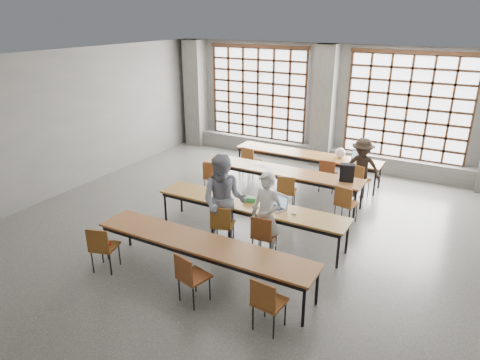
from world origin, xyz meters
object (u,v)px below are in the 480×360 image
at_px(chair_back_right, 358,178).
at_px(chair_front_left, 222,222).
at_px(chair_mid_left, 212,174).
at_px(plastic_bag, 340,153).
at_px(student_back, 361,168).
at_px(mouse, 294,213).
at_px(desk_row_d, 202,246).
at_px(chair_back_mid, 328,172).
at_px(chair_mid_centre, 286,189).
at_px(chair_mid_right, 345,201).
at_px(desk_row_c, 250,207).
at_px(chair_near_left, 102,245).
at_px(red_pouch, 104,244).
at_px(student_female, 224,201).
at_px(laptop_front, 278,205).
at_px(desk_row_b, 281,172).
at_px(chair_front_right, 263,233).
at_px(laptop_back, 358,158).
at_px(chair_back_left, 250,159).
at_px(green_box, 249,200).
at_px(phone, 256,207).
at_px(student_male, 266,215).
at_px(backpack, 347,173).
at_px(desk_row_a, 307,156).
at_px(chair_near_mid, 190,274).
at_px(chair_near_right, 267,300).

relative_size(chair_back_right, chair_front_left, 1.00).
xyz_separation_m(chair_mid_left, plastic_bag, (2.58, 2.21, 0.34)).
height_order(student_back, mouse, student_back).
bearing_deg(desk_row_d, chair_mid_left, 119.81).
bearing_deg(chair_back_mid, mouse, -84.20).
bearing_deg(plastic_bag, chair_mid_centre, -104.61).
bearing_deg(student_back, chair_mid_right, -88.37).
distance_m(desk_row_c, chair_near_left, 2.90).
bearing_deg(red_pouch, student_female, 52.44).
bearing_deg(chair_front_left, laptop_front, 40.78).
height_order(desk_row_d, laptop_front, laptop_front).
bearing_deg(desk_row_b, chair_front_right, -72.51).
distance_m(chair_mid_right, laptop_back, 2.31).
bearing_deg(chair_back_left, chair_mid_centre, -41.33).
bearing_deg(chair_back_mid, desk_row_c, -101.97).
bearing_deg(green_box, chair_mid_centre, 81.56).
xyz_separation_m(chair_front_left, plastic_bag, (1.01, 4.33, 0.34)).
height_order(laptop_front, phone, laptop_front).
xyz_separation_m(chair_mid_centre, student_male, (0.44, -2.00, 0.29)).
bearing_deg(chair_near_left, plastic_bag, 68.50).
xyz_separation_m(chair_near_left, mouse, (2.61, 2.35, 0.21)).
bearing_deg(desk_row_b, chair_mid_left, -158.36).
relative_size(desk_row_b, mouse, 40.82).
xyz_separation_m(laptop_front, backpack, (0.77, 2.07, 0.14)).
height_order(desk_row_a, desk_row_b, same).
bearing_deg(backpack, student_male, -117.98).
height_order(chair_back_mid, red_pouch, chair_back_mid).
bearing_deg(chair_near_mid, laptop_front, 81.45).
height_order(chair_back_right, student_male, student_male).
xyz_separation_m(chair_mid_left, student_back, (3.28, 1.66, 0.21)).
xyz_separation_m(chair_mid_centre, red_pouch, (-1.84, -3.79, -0.04)).
relative_size(chair_mid_right, backpack, 2.20).
distance_m(chair_front_left, red_pouch, 2.18).
relative_size(chair_near_right, green_box, 3.52).
bearing_deg(student_back, chair_front_right, -103.81).
distance_m(desk_row_d, chair_back_left, 5.03).
bearing_deg(laptop_front, mouse, -18.40).
height_order(desk_row_c, desk_row_d, same).
relative_size(chair_mid_centre, student_male, 0.53).
bearing_deg(student_female, chair_mid_left, 111.06).
bearing_deg(green_box, chair_back_mid, 76.79).
relative_size(desk_row_b, backpack, 10.00).
relative_size(chair_mid_right, chair_front_left, 1.00).
distance_m(chair_near_mid, student_male, 1.94).
distance_m(chair_near_right, laptop_front, 2.67).
xyz_separation_m(chair_near_mid, chair_near_right, (1.31, -0.00, 0.00)).
bearing_deg(chair_back_right, desk_row_a, 158.36).
xyz_separation_m(chair_mid_left, chair_near_left, (0.18, -3.87, 0.00)).
xyz_separation_m(chair_near_mid, backpack, (1.14, 4.55, 0.39)).
height_order(chair_mid_centre, laptop_back, laptop_back).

